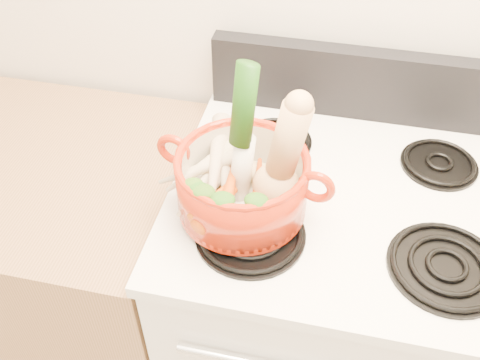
% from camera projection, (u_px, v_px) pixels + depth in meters
% --- Properties ---
extents(stove_body, '(0.76, 0.65, 0.92)m').
position_uv_depth(stove_body, '(326.00, 318.00, 1.50)').
color(stove_body, white).
rests_on(stove_body, floor).
extents(cooktop, '(0.78, 0.67, 0.03)m').
position_uv_depth(cooktop, '(350.00, 200.00, 1.17)').
color(cooktop, white).
rests_on(cooktop, stove_body).
extents(control_backsplash, '(0.76, 0.05, 0.18)m').
position_uv_depth(control_backsplash, '(365.00, 84.00, 1.31)').
color(control_backsplash, black).
rests_on(control_backsplash, cooktop).
extents(burner_front_left, '(0.22, 0.22, 0.02)m').
position_uv_depth(burner_front_left, '(250.00, 233.00, 1.07)').
color(burner_front_left, black).
rests_on(burner_front_left, cooktop).
extents(burner_front_right, '(0.22, 0.22, 0.02)m').
position_uv_depth(burner_front_right, '(447.00, 266.00, 1.01)').
color(burner_front_right, black).
rests_on(burner_front_right, cooktop).
extents(burner_back_left, '(0.17, 0.17, 0.02)m').
position_uv_depth(burner_back_left, '(276.00, 140.00, 1.28)').
color(burner_back_left, black).
rests_on(burner_back_left, cooktop).
extents(burner_back_right, '(0.17, 0.17, 0.02)m').
position_uv_depth(burner_back_right, '(439.00, 163.00, 1.22)').
color(burner_back_right, black).
rests_on(burner_back_right, cooktop).
extents(dutch_oven, '(0.30, 0.30, 0.13)m').
position_uv_depth(dutch_oven, '(242.00, 184.00, 1.07)').
color(dutch_oven, '#A6210A').
rests_on(dutch_oven, burner_front_left).
extents(pot_handle_left, '(0.08, 0.03, 0.07)m').
position_uv_depth(pot_handle_left, '(174.00, 149.00, 1.07)').
color(pot_handle_left, '#A6210A').
rests_on(pot_handle_left, dutch_oven).
extents(pot_handle_right, '(0.08, 0.03, 0.07)m').
position_uv_depth(pot_handle_right, '(316.00, 187.00, 1.00)').
color(pot_handle_right, '#A6210A').
rests_on(pot_handle_right, dutch_oven).
extents(squash, '(0.16, 0.13, 0.26)m').
position_uv_depth(squash, '(286.00, 156.00, 1.00)').
color(squash, tan).
rests_on(squash, dutch_oven).
extents(leek, '(0.08, 0.11, 0.31)m').
position_uv_depth(leek, '(242.00, 134.00, 1.00)').
color(leek, white).
rests_on(leek, dutch_oven).
extents(ginger, '(0.09, 0.08, 0.04)m').
position_uv_depth(ginger, '(246.00, 170.00, 1.12)').
color(ginger, '#CDBA7E').
rests_on(ginger, dutch_oven).
extents(parsnip_0, '(0.12, 0.24, 0.07)m').
position_uv_depth(parsnip_0, '(211.00, 174.00, 1.11)').
color(parsnip_0, beige).
rests_on(parsnip_0, dutch_oven).
extents(parsnip_1, '(0.11, 0.23, 0.07)m').
position_uv_depth(parsnip_1, '(221.00, 173.00, 1.10)').
color(parsnip_1, '#EEE7C2').
rests_on(parsnip_1, dutch_oven).
extents(parsnip_2, '(0.11, 0.22, 0.06)m').
position_uv_depth(parsnip_2, '(225.00, 170.00, 1.10)').
color(parsnip_2, beige).
rests_on(parsnip_2, dutch_oven).
extents(parsnip_3, '(0.17, 0.12, 0.05)m').
position_uv_depth(parsnip_3, '(198.00, 168.00, 1.09)').
color(parsnip_3, beige).
rests_on(parsnip_3, dutch_oven).
extents(parsnip_4, '(0.17, 0.20, 0.06)m').
position_uv_depth(parsnip_4, '(210.00, 161.00, 1.10)').
color(parsnip_4, beige).
rests_on(parsnip_4, dutch_oven).
extents(parsnip_5, '(0.08, 0.25, 0.07)m').
position_uv_depth(parsnip_5, '(216.00, 161.00, 1.09)').
color(parsnip_5, beige).
rests_on(parsnip_5, dutch_oven).
extents(carrot_0, '(0.10, 0.18, 0.05)m').
position_uv_depth(carrot_0, '(225.00, 200.00, 1.05)').
color(carrot_0, '#DE610B').
rests_on(carrot_0, dutch_oven).
extents(carrot_1, '(0.09, 0.14, 0.04)m').
position_uv_depth(carrot_1, '(215.00, 198.00, 1.06)').
color(carrot_1, '#C8610A').
rests_on(carrot_1, dutch_oven).
extents(carrot_2, '(0.06, 0.19, 0.05)m').
position_uv_depth(carrot_2, '(258.00, 193.00, 1.06)').
color(carrot_2, '#CE440A').
rests_on(carrot_2, dutch_oven).
extents(carrot_3, '(0.08, 0.14, 0.04)m').
position_uv_depth(carrot_3, '(215.00, 199.00, 1.04)').
color(carrot_3, '#D0650A').
rests_on(carrot_3, dutch_oven).
extents(carrot_4, '(0.05, 0.18, 0.05)m').
position_uv_depth(carrot_4, '(229.00, 192.00, 1.04)').
color(carrot_4, '#CD500A').
rests_on(carrot_4, dutch_oven).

